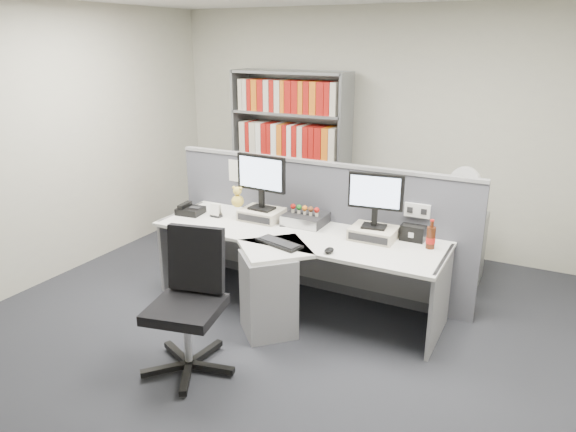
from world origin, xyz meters
The scene contains 21 objects.
ground centered at (0.00, 0.00, 0.00)m, with size 5.50×5.50×0.00m, color #2D2E35.
room_shell centered at (0.00, 0.00, 1.79)m, with size 5.04×5.54×2.72m.
partition centered at (0.00, 1.25, 0.65)m, with size 3.00×0.08×1.27m.
desk centered at (0.00, 0.60, 0.46)m, with size 2.60×1.20×0.72m.
monitor_riser_left centered at (-0.45, 0.98, 0.77)m, with size 0.38×0.31×0.10m.
monitor_riser_right centered at (0.65, 0.98, 0.77)m, with size 0.38×0.31×0.10m.
monitor_left centered at (-0.45, 0.98, 1.13)m, with size 0.51×0.18×0.52m.
monitor_right centered at (0.65, 0.98, 1.10)m, with size 0.46×0.17×0.47m.
desktop_pc centered at (-0.03, 1.05, 0.77)m, with size 0.36×0.33×0.10m.
figurines centered at (-0.03, 1.04, 0.87)m, with size 0.29×0.05×0.09m.
keyboard centered at (0.00, 0.48, 0.73)m, with size 0.44×0.26×0.03m.
mouse centered at (0.44, 0.51, 0.74)m, with size 0.07×0.11×0.04m, color black.
desk_phone centered at (-1.15, 0.80, 0.76)m, with size 0.25×0.23×0.10m.
desk_calendar centered at (-0.88, 0.84, 0.77)m, with size 0.11×0.08×0.13m.
plush_toy centered at (-0.68, 0.93, 0.91)m, with size 0.12×0.12×0.20m.
speaker centered at (0.96, 1.09, 0.79)m, with size 0.20×0.11×0.13m, color black.
cola_bottle centered at (1.13, 0.98, 0.81)m, with size 0.07×0.07×0.24m.
shelving_unit centered at (-0.90, 2.44, 0.98)m, with size 1.41×0.40×2.00m.
filing_cabinet centered at (1.20, 1.99, 0.35)m, with size 0.45×0.61×0.70m.
desk_fan centered at (1.20, 1.99, 1.01)m, with size 0.30×0.18×0.50m.
office_chair centered at (-0.27, -0.37, 0.55)m, with size 0.68×0.67×1.03m.
Camera 1 is at (1.95, -3.09, 2.33)m, focal length 32.94 mm.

